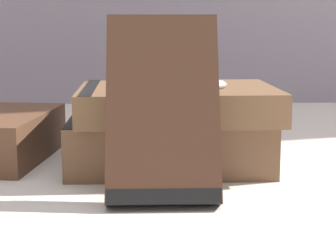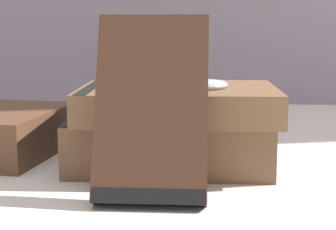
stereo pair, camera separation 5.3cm
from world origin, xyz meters
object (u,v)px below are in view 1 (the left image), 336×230
reading_glasses (99,136)px  pocket_watch (199,84)px  book_flat_top (177,102)px  book_leaning_front (163,115)px  book_flat_bottom (163,140)px

reading_glasses → pocket_watch: bearing=-64.2°
book_flat_top → book_leaning_front: book_leaning_front is taller
book_flat_top → book_leaning_front: (-0.02, -0.10, 0.01)m
book_leaning_front → reading_glasses: bearing=106.7°
book_flat_bottom → book_flat_top: (0.01, -0.01, 0.04)m
book_flat_bottom → reading_glasses: bearing=119.3°
book_leaning_front → reading_glasses: size_ratio=1.42×
pocket_watch → reading_glasses: 0.21m
book_leaning_front → pocket_watch: bearing=69.2°
book_flat_top → pocket_watch: (0.02, -0.00, 0.02)m
book_flat_bottom → book_flat_top: 0.04m
book_flat_top → pocket_watch: size_ratio=3.45×
reading_glasses → book_leaning_front: bearing=-84.5°
book_flat_top → pocket_watch: 0.03m
book_flat_bottom → pocket_watch: (0.04, -0.02, 0.06)m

